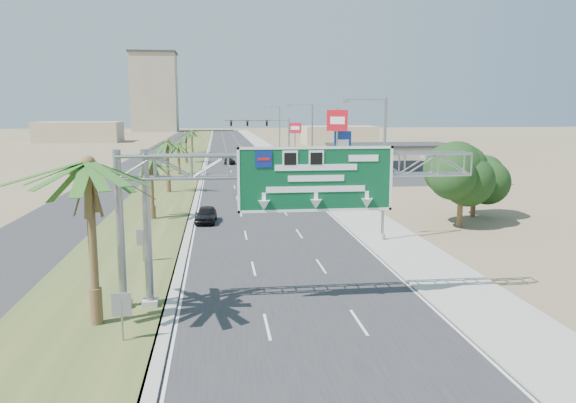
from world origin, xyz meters
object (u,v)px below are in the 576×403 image
(car_mid_lane, at_px, (244,190))
(pole_sign_red_far, at_px, (295,131))
(store_building, at_px, (392,159))
(car_right_lane, at_px, (258,165))
(signal_mast, at_px, (276,139))
(car_far, at_px, (230,160))
(pole_sign_blue, at_px, (343,146))
(sign_gantry, at_px, (281,177))
(pole_sign_red_near, at_px, (337,126))
(car_left_lane, at_px, (206,215))
(palm_near, at_px, (88,164))

(car_mid_lane, relative_size, pole_sign_red_far, 0.53)
(store_building, bearing_deg, car_mid_lane, -137.93)
(car_right_lane, bearing_deg, signal_mast, -10.19)
(car_far, height_order, pole_sign_blue, pole_sign_blue)
(car_far, xyz_separation_m, pole_sign_red_far, (11.44, -0.25, 5.08))
(sign_gantry, xyz_separation_m, pole_sign_blue, (11.71, 39.21, -1.00))
(car_right_lane, distance_m, pole_sign_red_near, 26.01)
(car_right_lane, xyz_separation_m, pole_sign_red_near, (7.45, -23.98, 6.80))
(signal_mast, xyz_separation_m, pole_sign_red_near, (4.60, -23.72, 2.61))
(car_left_lane, distance_m, car_far, 52.14)
(car_mid_lane, distance_m, pole_sign_red_far, 38.78)
(car_mid_lane, distance_m, car_right_lane, 27.40)
(sign_gantry, distance_m, pole_sign_red_near, 39.85)
(sign_gantry, relative_size, pole_sign_red_near, 1.77)
(pole_sign_red_near, bearing_deg, car_left_lane, -129.25)
(car_mid_lane, relative_size, car_far, 0.85)
(car_left_lane, bearing_deg, car_right_lane, 84.13)
(sign_gantry, distance_m, palm_near, 8.41)
(sign_gantry, bearing_deg, car_mid_lane, 90.22)
(signal_mast, distance_m, pole_sign_red_near, 24.30)
(car_left_lane, height_order, car_mid_lane, car_left_lane)
(sign_gantry, relative_size, car_mid_lane, 4.32)
(sign_gantry, relative_size, palm_near, 2.01)
(car_left_lane, xyz_separation_m, pole_sign_blue, (15.64, 18.96, 4.38))
(signal_mast, relative_size, pole_sign_red_far, 1.40)
(car_right_lane, relative_size, pole_sign_red_near, 0.51)
(car_left_lane, xyz_separation_m, pole_sign_red_far, (14.53, 51.80, 5.06))
(car_left_lane, xyz_separation_m, car_right_lane, (7.32, 42.05, -0.01))
(sign_gantry, bearing_deg, store_building, 67.64)
(store_building, relative_size, pole_sign_red_far, 2.46)
(pole_sign_blue, bearing_deg, car_right_lane, 109.80)
(store_building, bearing_deg, car_left_lane, -127.00)
(palm_near, distance_m, signal_mast, 65.60)
(car_far, height_order, pole_sign_red_near, pole_sign_red_near)
(pole_sign_red_near, bearing_deg, palm_near, -115.24)
(pole_sign_red_near, bearing_deg, car_mid_lane, -163.78)
(palm_near, bearing_deg, pole_sign_red_near, 64.76)
(car_left_lane, bearing_deg, pole_sign_red_far, 78.35)
(sign_gantry, bearing_deg, car_right_lane, 86.88)
(palm_near, xyz_separation_m, signal_mast, (14.37, 63.97, -2.08))
(palm_near, bearing_deg, pole_sign_red_far, 75.79)
(pole_sign_blue, height_order, pole_sign_red_far, pole_sign_red_far)
(signal_mast, height_order, pole_sign_blue, signal_mast)
(store_building, bearing_deg, car_far, 145.84)
(car_mid_lane, bearing_deg, car_left_lane, -104.16)
(palm_near, bearing_deg, car_right_lane, 79.82)
(store_building, distance_m, pole_sign_blue, 20.56)
(store_building, height_order, car_mid_lane, store_building)
(signal_mast, bearing_deg, car_far, 124.62)
(sign_gantry, height_order, store_building, sign_gantry)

